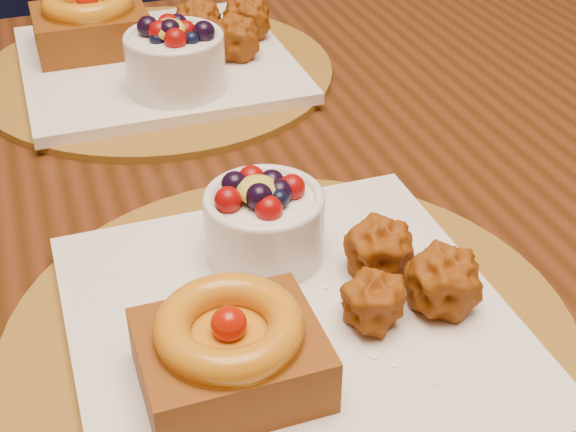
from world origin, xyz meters
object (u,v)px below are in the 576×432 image
(dining_table, at_px, (213,246))
(place_setting_near, at_px, (286,310))
(place_setting_far, at_px, (153,53))
(chair_far, at_px, (123,153))

(dining_table, bearing_deg, place_setting_near, -90.64)
(dining_table, height_order, place_setting_near, place_setting_near)
(dining_table, bearing_deg, place_setting_far, 90.95)
(place_setting_near, relative_size, place_setting_far, 1.00)
(dining_table, distance_m, chair_far, 0.63)
(dining_table, height_order, chair_far, chair_far)
(place_setting_near, height_order, place_setting_far, place_setting_far)
(chair_far, bearing_deg, place_setting_near, -66.96)
(place_setting_far, bearing_deg, dining_table, -89.05)
(dining_table, bearing_deg, chair_far, 91.04)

